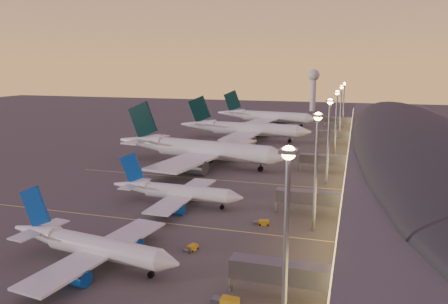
% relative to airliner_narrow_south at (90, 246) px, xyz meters
% --- Properties ---
extents(ground, '(700.00, 700.00, 0.00)m').
position_rel_airliner_narrow_south_xyz_m(ground, '(0.97, 27.97, -3.43)').
color(ground, '#454240').
extents(airliner_narrow_south, '(37.19, 33.49, 13.28)m').
position_rel_airliner_narrow_south_xyz_m(airliner_narrow_south, '(0.00, 0.00, 0.00)').
color(airliner_narrow_south, silver).
rests_on(airliner_narrow_south, ground).
extents(airliner_narrow_north, '(36.13, 32.19, 12.94)m').
position_rel_airliner_narrow_south_xyz_m(airliner_narrow_north, '(1.12, 36.45, -0.09)').
color(airliner_narrow_north, silver).
rests_on(airliner_narrow_north, ground).
extents(airliner_wide_near, '(69.25, 63.77, 22.19)m').
position_rel_airliner_narrow_south_xyz_m(airliner_wide_near, '(-9.22, 81.46, 2.28)').
color(airliner_wide_near, silver).
rests_on(airliner_wide_near, ground).
extents(airliner_wide_mid, '(65.31, 59.49, 20.91)m').
position_rel_airliner_narrow_south_xyz_m(airliner_wide_mid, '(-7.14, 138.16, 1.95)').
color(airliner_wide_mid, silver).
rests_on(airliner_wide_mid, ground).
extents(airliner_wide_far, '(63.91, 58.91, 20.49)m').
position_rel_airliner_narrow_south_xyz_m(airliner_wide_far, '(-7.72, 194.45, 1.84)').
color(airliner_wide_far, silver).
rests_on(airliner_wide_far, ground).
extents(terminal_building, '(56.35, 255.00, 17.46)m').
position_rel_airliner_narrow_south_xyz_m(terminal_building, '(62.80, 100.44, 5.35)').
color(terminal_building, '#46464B').
rests_on(terminal_building, ground).
extents(light_masts, '(2.20, 217.20, 25.90)m').
position_rel_airliner_narrow_south_xyz_m(light_masts, '(36.97, 92.97, 14.12)').
color(light_masts, gray).
rests_on(light_masts, ground).
extents(radar_tower, '(9.00, 9.00, 32.50)m').
position_rel_airliner_narrow_south_xyz_m(radar_tower, '(10.97, 287.97, 18.44)').
color(radar_tower, silver).
rests_on(radar_tower, ground).
extents(lane_markings, '(90.00, 180.36, 0.00)m').
position_rel_airliner_narrow_south_xyz_m(lane_markings, '(0.97, 67.97, -3.43)').
color(lane_markings, '#D8C659').
rests_on(lane_markings, ground).
extents(baggage_tug_a, '(4.15, 1.98, 1.21)m').
position_rel_airliner_narrow_south_xyz_m(baggage_tug_a, '(27.44, -6.23, -2.88)').
color(baggage_tug_a, '#BF9115').
rests_on(baggage_tug_a, ground).
extents(baggage_tug_b, '(3.62, 1.97, 1.02)m').
position_rel_airliner_narrow_south_xyz_m(baggage_tug_b, '(30.88, 7.67, -2.97)').
color(baggage_tug_b, '#BF9115').
rests_on(baggage_tug_b, ground).
extents(baggage_tug_c, '(3.86, 2.20, 1.08)m').
position_rel_airliner_narrow_south_xyz_m(baggage_tug_c, '(25.47, 28.33, -2.94)').
color(baggage_tug_c, '#BF9115').
rests_on(baggage_tug_c, ground).
extents(baggage_tug_d, '(2.22, 3.61, 1.01)m').
position_rel_airliner_narrow_south_xyz_m(baggage_tug_d, '(15.28, 10.53, -2.97)').
color(baggage_tug_d, '#BF9115').
rests_on(baggage_tug_d, ground).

